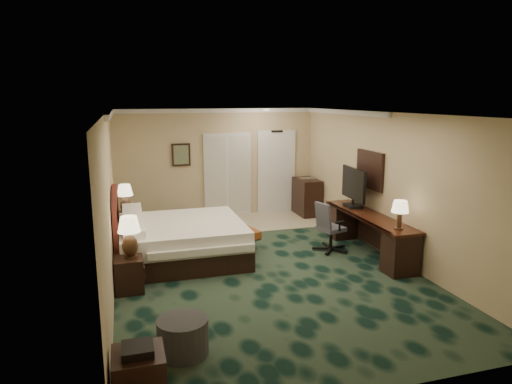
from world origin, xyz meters
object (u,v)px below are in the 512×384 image
object	(u,v)px
nightstand_far	(128,227)
lamp_far	(125,199)
bed_bench	(236,236)
bed	(182,241)
minibar	(307,197)
side_table	(139,378)
nightstand_near	(129,274)
desk_chair	(331,226)
desk	(368,234)
lamp_near	(130,237)
tv	(353,188)
ottoman	(183,336)

from	to	relation	value
nightstand_far	lamp_far	distance (m)	0.61
bed_bench	lamp_far	bearing A→B (deg)	140.22
bed	minibar	size ratio (longest dim) A/B	2.39
side_table	nightstand_near	bearing A→B (deg)	90.93
desk_chair	nightstand_near	bearing A→B (deg)	176.40
bed	desk_chair	bearing A→B (deg)	-6.89
nightstand_far	desk	world-z (taller)	desk
nightstand_near	lamp_far	world-z (taller)	lamp_far
lamp_near	tv	world-z (taller)	tv
lamp_far	tv	size ratio (longest dim) A/B	0.59
nightstand_far	desk_chair	size ratio (longest dim) A/B	0.61
lamp_far	desk_chair	xyz separation A→B (m)	(3.84, -1.76, -0.41)
ottoman	lamp_far	bearing A→B (deg)	96.93
lamp_near	side_table	bearing A→B (deg)	-89.88
nightstand_far	lamp_far	xyz separation A→B (m)	(-0.02, -0.05, 0.61)
ottoman	lamp_near	bearing A→B (deg)	104.46
tv	desk_chair	size ratio (longest dim) A/B	1.04
lamp_near	minibar	size ratio (longest dim) A/B	0.70
lamp_near	lamp_far	world-z (taller)	lamp_far
bed	tv	bearing A→B (deg)	-0.35
desk	minibar	bearing A→B (deg)	89.79
lamp_near	ottoman	size ratio (longest dim) A/B	1.08
lamp_near	side_table	world-z (taller)	lamp_near
nightstand_near	bed_bench	xyz separation A→B (m)	(2.11, 1.65, -0.05)
bed_bench	minibar	bearing A→B (deg)	24.80
ottoman	bed	bearing A→B (deg)	82.76
nightstand_near	tv	xyz separation A→B (m)	(4.46, 1.18, 0.90)
lamp_far	tv	xyz separation A→B (m)	(4.46, -1.43, 0.27)
nightstand_far	desk_chair	world-z (taller)	desk_chair
nightstand_near	tv	size ratio (longest dim) A/B	0.52
desk_chair	bed_bench	bearing A→B (deg)	139.11
nightstand_far	lamp_near	distance (m)	2.71
ottoman	desk	world-z (taller)	desk
lamp_near	ottoman	xyz separation A→B (m)	(0.53, -2.05, -0.65)
minibar	lamp_far	bearing A→B (deg)	-167.19
side_table	bed	bearing A→B (deg)	76.91
lamp_near	desk_chair	size ratio (longest dim) A/B	0.66
side_table	minibar	bearing A→B (deg)	55.53
lamp_far	side_table	world-z (taller)	lamp_far
lamp_near	minibar	world-z (taller)	lamp_near
tv	lamp_near	bearing A→B (deg)	-160.75
tv	ottoman	bearing A→B (deg)	-135.96
bed_bench	tv	bearing A→B (deg)	-26.56
bed_bench	ottoman	world-z (taller)	bed_bench
ottoman	tv	xyz separation A→B (m)	(3.89, 3.22, 0.96)
bed_bench	desk_chair	bearing A→B (deg)	-39.94
tv	lamp_far	bearing A→B (deg)	166.65
nightstand_near	desk	xyz separation A→B (m)	(4.46, 0.52, 0.12)
tv	nightstand_far	bearing A→B (deg)	166.03
side_table	lamp_far	bearing A→B (deg)	90.44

